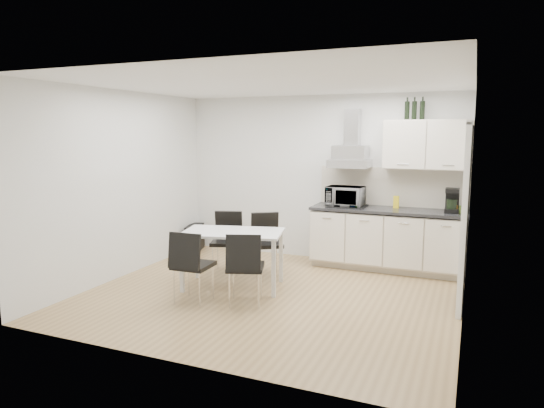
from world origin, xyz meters
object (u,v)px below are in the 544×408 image
(chair_near_left, at_px, (193,266))
(chair_near_right, at_px, (245,268))
(guitar_amp, at_px, (195,238))
(chair_far_right, at_px, (267,245))
(kitchenette, at_px, (390,214))
(floor_speaker, at_px, (241,243))
(dining_table, at_px, (233,238))
(chair_far_left, at_px, (227,243))

(chair_near_left, relative_size, chair_near_right, 1.00)
(chair_near_right, height_order, guitar_amp, chair_near_right)
(chair_far_right, distance_m, chair_near_right, 1.21)
(kitchenette, distance_m, chair_near_right, 2.56)
(floor_speaker, bearing_deg, dining_table, -68.58)
(dining_table, distance_m, chair_far_left, 0.71)
(dining_table, relative_size, chair_near_right, 1.61)
(chair_far_left, height_order, chair_near_left, same)
(dining_table, relative_size, chair_near_left, 1.61)
(guitar_amp, distance_m, floor_speaker, 0.81)
(chair_near_left, bearing_deg, dining_table, 72.91)
(dining_table, relative_size, floor_speaker, 5.13)
(dining_table, relative_size, chair_far_left, 1.61)
(chair_near_left, distance_m, guitar_amp, 2.63)
(chair_far_right, xyz_separation_m, floor_speaker, (-0.97, 1.13, -0.30))
(guitar_amp, bearing_deg, dining_table, -62.19)
(chair_near_right, bearing_deg, dining_table, 110.74)
(dining_table, xyz_separation_m, chair_near_right, (0.43, -0.51, -0.22))
(chair_near_left, relative_size, floor_speaker, 3.19)
(chair_far_left, relative_size, chair_far_right, 1.00)
(kitchenette, relative_size, chair_near_right, 2.86)
(chair_far_right, bearing_deg, chair_near_right, 68.64)
(chair_far_left, bearing_deg, dining_table, 107.44)
(chair_near_right, bearing_deg, chair_near_left, 176.44)
(chair_near_left, relative_size, guitar_amp, 1.55)
(guitar_amp, height_order, floor_speaker, guitar_amp)
(chair_far_left, height_order, floor_speaker, chair_far_left)
(chair_near_right, bearing_deg, kitchenette, 39.08)
(kitchenette, height_order, chair_near_left, kitchenette)
(chair_near_right, xyz_separation_m, floor_speaker, (-1.21, 2.31, -0.30))
(kitchenette, xyz_separation_m, chair_far_left, (-2.15, -1.08, -0.39))
(chair_near_left, height_order, guitar_amp, chair_near_left)
(kitchenette, xyz_separation_m, chair_near_left, (-1.94, -2.32, -0.39))
(kitchenette, relative_size, guitar_amp, 4.44)
(chair_near_left, bearing_deg, floor_speaker, 101.13)
(chair_far_right, relative_size, chair_near_right, 1.00)
(kitchenette, distance_m, chair_far_right, 1.88)
(dining_table, distance_m, chair_near_left, 0.74)
(chair_near_right, bearing_deg, floor_speaker, 98.33)
(chair_far_right, height_order, guitar_amp, chair_far_right)
(chair_near_left, xyz_separation_m, floor_speaker, (-0.60, 2.48, -0.30))
(chair_near_right, bearing_deg, guitar_amp, 114.55)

